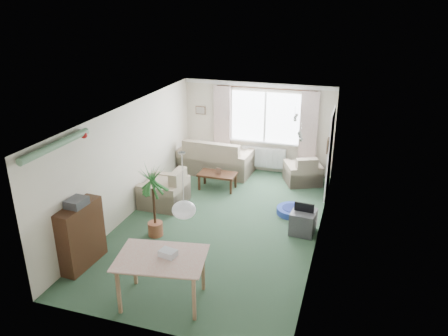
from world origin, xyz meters
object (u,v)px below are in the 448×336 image
(armchair_corner, at_px, (303,169))
(coffee_table, at_px, (217,181))
(sofa, at_px, (216,155))
(bookshelf, at_px, (81,235))
(houseplant, at_px, (154,201))
(tv_cube, at_px, (303,222))
(armchair_left, at_px, (164,187))
(dining_table, at_px, (162,280))
(pet_bed, at_px, (292,211))

(armchair_corner, bearing_deg, coffee_table, 3.70)
(coffee_table, bearing_deg, sofa, 109.70)
(bookshelf, bearing_deg, houseplant, 62.72)
(coffee_table, relative_size, tv_cube, 1.76)
(sofa, height_order, armchair_left, sofa)
(dining_table, distance_m, tv_cube, 3.30)
(dining_table, relative_size, tv_cube, 2.39)
(bookshelf, distance_m, dining_table, 1.85)
(pet_bed, bearing_deg, armchair_corner, 91.33)
(dining_table, height_order, tv_cube, dining_table)
(sofa, distance_m, tv_cube, 3.73)
(armchair_left, xyz_separation_m, tv_cube, (3.20, -0.34, -0.20))
(bookshelf, relative_size, dining_table, 0.94)
(coffee_table, height_order, pet_bed, coffee_table)
(armchair_corner, relative_size, armchair_left, 0.87)
(tv_cube, bearing_deg, sofa, 141.12)
(houseplant, height_order, tv_cube, houseplant)
(armchair_corner, height_order, dining_table, dining_table)
(armchair_corner, height_order, tv_cube, armchair_corner)
(pet_bed, bearing_deg, bookshelf, -136.47)
(coffee_table, height_order, dining_table, dining_table)
(houseplant, bearing_deg, armchair_left, 107.67)
(dining_table, distance_m, pet_bed, 3.83)
(armchair_left, bearing_deg, houseplant, 18.01)
(tv_cube, bearing_deg, dining_table, -117.70)
(sofa, relative_size, armchair_corner, 2.26)
(bookshelf, bearing_deg, armchair_left, 85.73)
(armchair_corner, distance_m, tv_cube, 2.57)
(coffee_table, bearing_deg, dining_table, -82.79)
(houseplant, height_order, dining_table, houseplant)
(sofa, relative_size, bookshelf, 1.64)
(sofa, height_order, tv_cube, sofa)
(sofa, distance_m, houseplant, 3.57)
(tv_cube, relative_size, pet_bed, 0.76)
(sofa, relative_size, armchair_left, 1.97)
(armchair_left, xyz_separation_m, pet_bed, (2.86, 0.41, -0.36))
(bookshelf, xyz_separation_m, dining_table, (1.77, -0.49, -0.19))
(dining_table, bearing_deg, coffee_table, 97.21)
(armchair_corner, relative_size, houseplant, 0.57)
(armchair_corner, bearing_deg, bookshelf, 32.70)
(houseplant, relative_size, dining_table, 1.20)
(bookshelf, bearing_deg, dining_table, -12.42)
(coffee_table, bearing_deg, armchair_left, -126.85)
(armchair_left, distance_m, tv_cube, 3.22)
(armchair_corner, bearing_deg, houseplant, 31.70)
(bookshelf, bearing_deg, sofa, 83.17)
(armchair_left, bearing_deg, tv_cube, 84.28)
(armchair_left, xyz_separation_m, houseplant, (0.42, -1.33, 0.31))
(dining_table, relative_size, pet_bed, 1.83)
(tv_cube, height_order, pet_bed, tv_cube)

